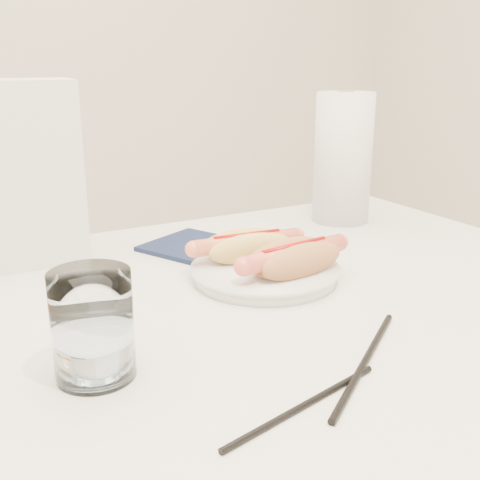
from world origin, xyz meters
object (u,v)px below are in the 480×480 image
water_glass (93,325)px  napkin_box (8,175)px  table (203,360)px  hotdog_right (294,259)px  paper_towel_roll (343,158)px  hotdog_left (247,247)px  plate (265,274)px

water_glass → napkin_box: (-0.01, 0.39, 0.08)m
table → water_glass: size_ratio=11.30×
hotdog_right → paper_towel_roll: paper_towel_roll is taller
napkin_box → hotdog_left: bearing=-32.6°
table → hotdog_right: (0.15, 0.03, 0.10)m
table → paper_towel_roll: size_ratio=5.08×
hotdog_left → water_glass: bearing=-140.6°
hotdog_left → hotdog_right: (0.03, -0.08, 0.00)m
hotdog_right → table: bearing=-177.4°
water_glass → napkin_box: napkin_box is taller
plate → hotdog_left: hotdog_left is taller
table → napkin_box: napkin_box is taller
hotdog_right → water_glass: water_glass is taller
napkin_box → table: bearing=-59.4°
hotdog_left → napkin_box: napkin_box is taller
hotdog_left → napkin_box: bearing=149.6°
table → plate: 0.16m
hotdog_left → hotdog_right: 0.08m
hotdog_right → water_glass: bearing=-168.4°
table → plate: bearing=27.3°
paper_towel_roll → napkin_box: bearing=175.6°
hotdog_left → water_glass: size_ratio=1.52×
paper_towel_roll → water_glass: bearing=-148.7°
hotdog_left → plate: bearing=-77.8°
napkin_box → water_glass: bearing=-85.2°
table → paper_towel_roll: 0.52m
table → hotdog_left: 0.19m
table → plate: plate is taller
table → hotdog_right: 0.18m
table → water_glass: water_glass is taller
table → napkin_box: (-0.16, 0.31, 0.19)m
hotdog_right → water_glass: 0.32m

